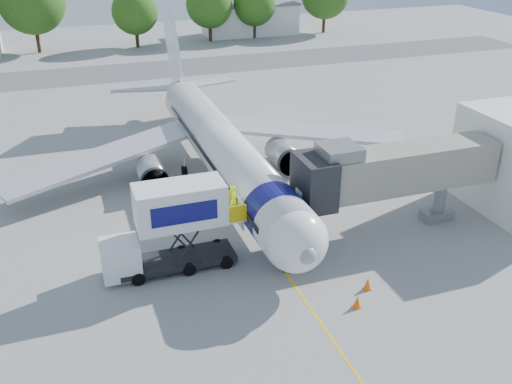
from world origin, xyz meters
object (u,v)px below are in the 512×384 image
object	(u,v)px
aircraft	(221,147)
catering_hiloader	(170,229)
ground_tug	(429,327)
jet_bridge	(386,171)

from	to	relation	value
aircraft	catering_hiloader	size ratio (longest dim) A/B	4.44
aircraft	ground_tug	world-z (taller)	aircraft
jet_bridge	ground_tug	distance (m)	11.69
catering_hiloader	ground_tug	world-z (taller)	catering_hiloader
aircraft	jet_bridge	bearing A→B (deg)	-54.30
jet_bridge	catering_hiloader	xyz separation A→B (m)	(-14.26, -0.00, -1.58)
aircraft	catering_hiloader	world-z (taller)	aircraft
jet_bridge	catering_hiloader	distance (m)	14.34
aircraft	ground_tug	bearing A→B (deg)	-78.10
catering_hiloader	jet_bridge	bearing A→B (deg)	0.01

